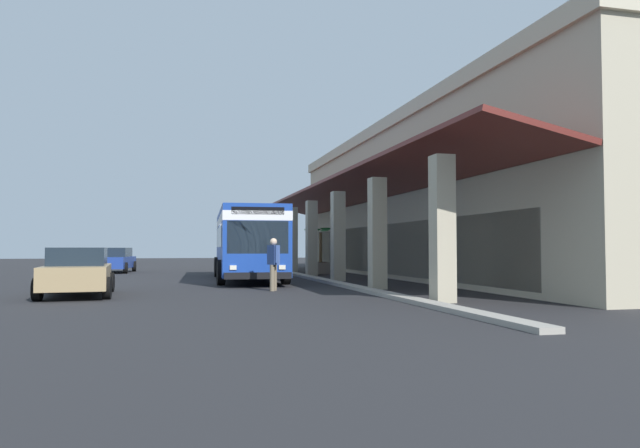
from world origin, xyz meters
TOP-DOWN VIEW (x-y plane):
  - ground at (0.00, 8.00)m, footprint 120.00×120.00m
  - curb_strip at (-1.56, 4.10)m, footprint 37.85×0.50m
  - plaza_building at (-1.56, 13.72)m, footprint 31.84×15.37m
  - transit_bus at (-0.78, 1.06)m, footprint 11.31×3.15m
  - parked_sedan_blue at (-10.56, -5.66)m, footprint 4.54×2.28m
  - parked_sedan_tan at (6.93, -5.00)m, footprint 4.52×2.24m
  - pedestrian at (6.28, 1.14)m, footprint 0.71×0.38m
  - potted_palm at (-5.70, 5.72)m, footprint 1.87×1.72m

SIDE VIEW (x-z plane):
  - ground at x=0.00m, z-range 0.00..0.00m
  - curb_strip at x=-1.56m, z-range 0.00..0.12m
  - potted_palm at x=-5.70m, z-range -0.65..1.97m
  - parked_sedan_blue at x=-10.56m, z-range 0.02..1.49m
  - parked_sedan_tan at x=6.93m, z-range 0.02..1.49m
  - pedestrian at x=6.28m, z-range 0.13..1.92m
  - transit_bus at x=-0.78m, z-range 0.18..3.52m
  - plaza_building at x=-1.56m, z-range 0.00..7.80m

